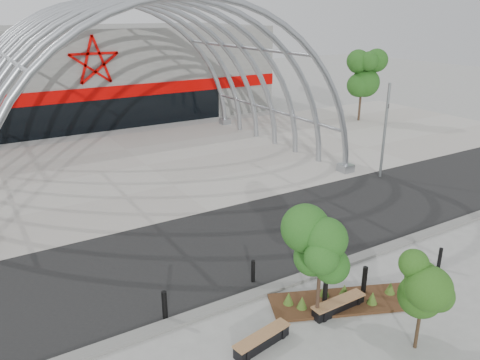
{
  "coord_description": "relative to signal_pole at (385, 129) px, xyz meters",
  "views": [
    {
      "loc": [
        -9.64,
        -11.88,
        9.35
      ],
      "look_at": [
        0.0,
        4.0,
        2.6
      ],
      "focal_mm": 35.0,
      "sensor_mm": 36.0,
      "label": 1
    }
  ],
  "objects": [
    {
      "name": "ground",
      "position": [
        -11.15,
        -6.27,
        -2.91
      ],
      "size": [
        140.0,
        140.0,
        0.0
      ],
      "primitive_type": "plane",
      "color": "gray",
      "rests_on": "ground"
    },
    {
      "name": "road",
      "position": [
        -11.15,
        -2.77,
        -2.9
      ],
      "size": [
        140.0,
        7.0,
        0.02
      ],
      "primitive_type": "cube",
      "color": "black",
      "rests_on": "ground"
    },
    {
      "name": "forecourt",
      "position": [
        -11.15,
        9.23,
        -2.89
      ],
      "size": [
        60.0,
        17.0,
        0.04
      ],
      "primitive_type": "cube",
      "color": "#A9A399",
      "rests_on": "ground"
    },
    {
      "name": "kerb",
      "position": [
        -11.15,
        -6.52,
        -2.85
      ],
      "size": [
        60.0,
        0.5,
        0.12
      ],
      "primitive_type": "cube",
      "color": "slate",
      "rests_on": "ground"
    },
    {
      "name": "arena_building",
      "position": [
        -11.15,
        27.18,
        1.08
      ],
      "size": [
        34.0,
        15.24,
        8.0
      ],
      "color": "slate",
      "rests_on": "ground"
    },
    {
      "name": "vault_canopy",
      "position": [
        -11.15,
        9.23,
        -2.89
      ],
      "size": [
        20.8,
        15.8,
        20.36
      ],
      "color": "#989CA1",
      "rests_on": "ground"
    },
    {
      "name": "planting_bed",
      "position": [
        -10.82,
        -8.39,
        -2.78
      ],
      "size": [
        5.2,
        3.35,
        0.53
      ],
      "color": "#392113",
      "rests_on": "ground"
    },
    {
      "name": "signal_pole",
      "position": [
        0.0,
        0.0,
        0.0
      ],
      "size": [
        0.28,
        0.79,
        5.56
      ],
      "color": "gray",
      "rests_on": "ground"
    },
    {
      "name": "street_tree_0",
      "position": [
        -12.12,
        -8.62,
        -0.3
      ],
      "size": [
        1.59,
        1.59,
        3.63
      ],
      "color": "#332219",
      "rests_on": "ground"
    },
    {
      "name": "street_tree_1",
      "position": [
        -10.53,
        -11.19,
        -0.72
      ],
      "size": [
        1.29,
        1.29,
        3.05
      ],
      "color": "black",
      "rests_on": "ground"
    },
    {
      "name": "bench_0",
      "position": [
        -14.36,
        -8.81,
        -2.7
      ],
      "size": [
        2.04,
        0.79,
        0.42
      ],
      "color": "black",
      "rests_on": "ground"
    },
    {
      "name": "bench_1",
      "position": [
        -11.26,
        -8.69,
        -2.7
      ],
      "size": [
        2.04,
        0.47,
        0.43
      ],
      "color": "black",
      "rests_on": "ground"
    },
    {
      "name": "bollard_0",
      "position": [
        -16.31,
        -6.16,
        -2.38
      ],
      "size": [
        0.17,
        0.17,
        1.05
      ],
      "primitive_type": "cylinder",
      "color": "black",
      "rests_on": "ground"
    },
    {
      "name": "bollard_1",
      "position": [
        -11.57,
        -8.35,
        -2.4
      ],
      "size": [
        0.16,
        0.16,
        1.01
      ],
      "primitive_type": "cylinder",
      "color": "black",
      "rests_on": "ground"
    },
    {
      "name": "bollard_2",
      "position": [
        -12.7,
        -5.74,
        -2.47
      ],
      "size": [
        0.14,
        0.14,
        0.88
      ],
      "primitive_type": "cylinder",
      "color": "black",
      "rests_on": "ground"
    },
    {
      "name": "bollard_3",
      "position": [
        -9.84,
        -8.4,
        -2.37
      ],
      "size": [
        0.17,
        0.17,
        1.08
      ],
      "primitive_type": "cylinder",
      "color": "black",
      "rests_on": "ground"
    },
    {
      "name": "bollard_4",
      "position": [
        -6.1,
        -8.65,
        -2.47
      ],
      "size": [
        0.14,
        0.14,
        0.88
      ],
      "primitive_type": "cylinder",
      "color": "black",
      "rests_on": "ground"
    },
    {
      "name": "bg_tree_1",
      "position": [
        9.85,
        11.73,
        1.34
      ],
      "size": [
        2.7,
        2.7,
        5.91
      ],
      "color": "black",
      "rests_on": "ground"
    }
  ]
}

